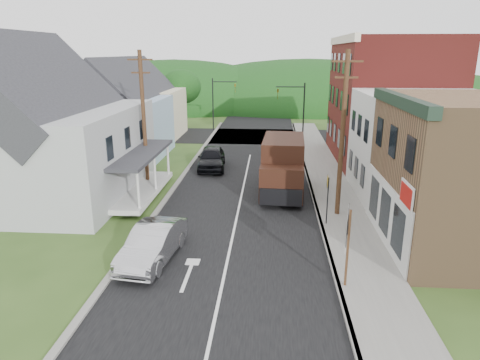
% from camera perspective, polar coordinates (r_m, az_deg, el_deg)
% --- Properties ---
extents(ground, '(120.00, 120.00, 0.00)m').
position_cam_1_polar(ground, '(21.32, -1.05, -7.83)').
color(ground, '#2D4719').
rests_on(ground, ground).
extents(road, '(9.00, 90.00, 0.02)m').
position_cam_1_polar(road, '(30.67, 0.64, -0.08)').
color(road, black).
rests_on(road, ground).
extents(cross_road, '(60.00, 9.00, 0.02)m').
position_cam_1_polar(cross_road, '(47.18, 1.93, 5.86)').
color(cross_road, black).
rests_on(cross_road, ground).
extents(sidewalk_right, '(2.80, 55.00, 0.15)m').
position_cam_1_polar(sidewalk_right, '(28.98, 12.12, -1.32)').
color(sidewalk_right, slate).
rests_on(sidewalk_right, ground).
extents(curb_right, '(0.20, 55.00, 0.15)m').
position_cam_1_polar(curb_right, '(28.82, 9.46, -1.27)').
color(curb_right, slate).
rests_on(curb_right, ground).
extents(curb_left, '(0.30, 55.00, 0.12)m').
position_cam_1_polar(curb_left, '(29.40, -8.69, -0.90)').
color(curb_left, slate).
rests_on(curb_left, ground).
extents(storefront_tan, '(8.00, 8.00, 7.00)m').
position_cam_1_polar(storefront_tan, '(22.18, 29.39, 0.55)').
color(storefront_tan, brown).
rests_on(storefront_tan, ground).
extents(storefront_white, '(8.00, 7.00, 6.50)m').
position_cam_1_polar(storefront_white, '(28.99, 23.28, 4.19)').
color(storefront_white, silver).
rests_on(storefront_white, ground).
extents(storefront_red, '(8.00, 12.00, 10.00)m').
position_cam_1_polar(storefront_red, '(37.73, 19.03, 9.94)').
color(storefront_red, maroon).
rests_on(storefront_red, ground).
extents(house_gray, '(10.20, 12.24, 8.35)m').
position_cam_1_polar(house_gray, '(29.19, -24.24, 6.13)').
color(house_gray, '#A0A3A5').
rests_on(house_gray, ground).
extents(house_blue, '(7.14, 8.16, 7.28)m').
position_cam_1_polar(house_blue, '(38.84, -15.27, 8.47)').
color(house_blue, '#95B6CC').
rests_on(house_blue, ground).
extents(house_cream, '(7.14, 8.16, 7.28)m').
position_cam_1_polar(house_cream, '(47.50, -12.30, 10.07)').
color(house_cream, beige).
rests_on(house_cream, ground).
extents(utility_pole_right, '(1.60, 0.26, 9.00)m').
position_cam_1_polar(utility_pole_right, '(23.50, 13.49, 5.96)').
color(utility_pole_right, '#472D19').
rests_on(utility_pole_right, ground).
extents(utility_pole_left, '(1.60, 0.26, 9.00)m').
position_cam_1_polar(utility_pole_left, '(28.85, -12.71, 7.93)').
color(utility_pole_left, '#472D19').
rests_on(utility_pole_left, ground).
extents(traffic_signal_right, '(2.87, 0.20, 6.00)m').
position_cam_1_polar(traffic_signal_right, '(43.19, 7.58, 9.77)').
color(traffic_signal_right, black).
rests_on(traffic_signal_right, ground).
extents(traffic_signal_left, '(2.87, 0.20, 6.00)m').
position_cam_1_polar(traffic_signal_left, '(50.44, -2.84, 10.86)').
color(traffic_signal_left, black).
rests_on(traffic_signal_left, ground).
extents(tree_left_b, '(4.80, 4.80, 6.94)m').
position_cam_1_polar(tree_left_b, '(36.73, -26.97, 8.71)').
color(tree_left_b, '#382616').
rests_on(tree_left_b, ground).
extents(tree_left_c, '(5.80, 5.80, 8.41)m').
position_cam_1_polar(tree_left_c, '(44.57, -24.17, 11.52)').
color(tree_left_c, '#382616').
rests_on(tree_left_c, ground).
extents(tree_left_d, '(4.80, 4.80, 6.94)m').
position_cam_1_polar(tree_left_d, '(52.59, -7.87, 12.20)').
color(tree_left_d, '#382616').
rests_on(tree_left_d, ground).
extents(forested_ridge, '(90.00, 30.00, 16.00)m').
position_cam_1_polar(forested_ridge, '(74.86, 2.81, 9.86)').
color(forested_ridge, '#0F3510').
rests_on(forested_ridge, ground).
extents(silver_sedan, '(2.25, 4.99, 1.59)m').
position_cam_1_polar(silver_sedan, '(19.27, -11.53, -8.36)').
color(silver_sedan, '#B2B2B7').
rests_on(silver_sedan, ground).
extents(dark_sedan, '(2.43, 5.19, 1.72)m').
position_cam_1_polar(dark_sedan, '(33.68, -3.82, 2.93)').
color(dark_sedan, black).
rests_on(dark_sedan, ground).
extents(delivery_van, '(2.93, 6.50, 3.57)m').
position_cam_1_polar(delivery_van, '(27.54, 5.73, 1.78)').
color(delivery_van, black).
rests_on(delivery_van, ground).
extents(route_sign_cluster, '(0.41, 1.76, 3.11)m').
position_cam_1_polar(route_sign_cluster, '(16.71, 14.13, -7.40)').
color(route_sign_cluster, '#472D19').
rests_on(route_sign_cluster, sidewalk_right).
extents(warning_sign, '(0.18, 0.74, 2.70)m').
position_cam_1_polar(warning_sign, '(22.59, 11.59, -1.64)').
color(warning_sign, black).
rests_on(warning_sign, sidewalk_right).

